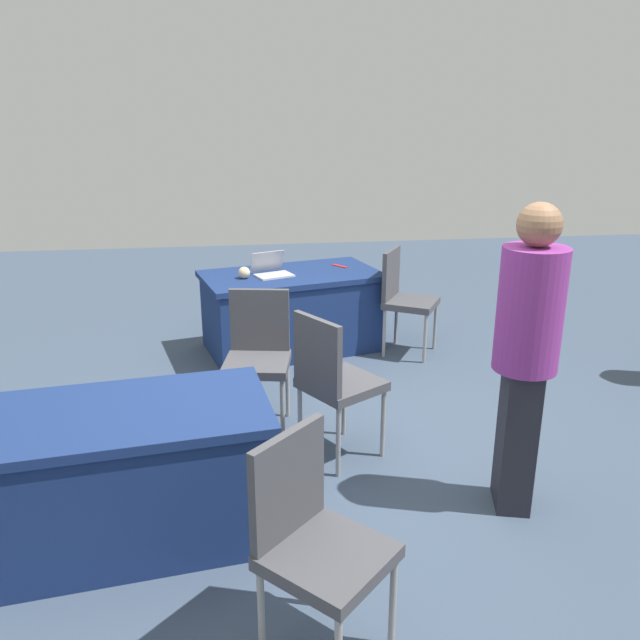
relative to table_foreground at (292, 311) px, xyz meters
The scene contains 11 objects.
ground_plane 2.21m from the table_foreground, 89.85° to the left, with size 14.40×14.40×0.00m, color #3D4C60.
table_foreground is the anchor object (origin of this frame).
table_mid_left 2.91m from the table_foreground, 67.10° to the left, with size 1.59×0.96×0.73m.
chair_near_front 2.05m from the table_foreground, 91.68° to the left, with size 0.60×0.60×0.98m.
chair_tucked_left 3.55m from the table_foreground, 85.80° to the left, with size 0.62×0.62×0.95m.
chair_aisle 1.56m from the table_foreground, 75.74° to the left, with size 0.51×0.51×0.97m.
chair_by_pillar 1.05m from the table_foreground, 166.49° to the left, with size 0.60×0.60×0.96m.
person_attendee_browsing 2.92m from the table_foreground, 110.17° to the left, with size 0.42×0.42×1.72m.
laptop_silver 0.44m from the table_foreground, 15.57° to the left, with size 0.40×0.38×0.21m.
yarn_ball 0.61m from the table_foreground, 16.99° to the left, with size 0.11×0.11×0.11m, color beige.
scissors_red 0.64m from the table_foreground, 157.50° to the right, with size 0.18×0.04×0.01m, color red.
Camera 1 is at (0.52, 3.44, 2.13)m, focal length 35.46 mm.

